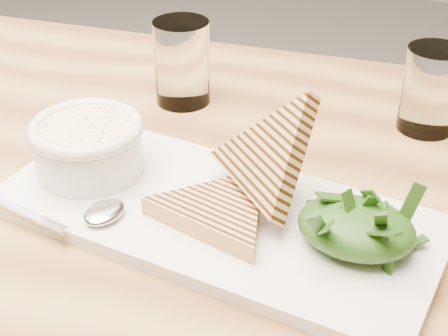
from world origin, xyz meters
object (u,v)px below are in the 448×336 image
at_px(glass_near, 182,62).
at_px(glass_far, 431,90).
at_px(soup_bowl, 89,152).
at_px(platter, 216,214).
at_px(table_top, 201,219).

bearing_deg(glass_near, glass_far, 9.69).
bearing_deg(glass_near, soup_bowl, -91.28).
distance_m(platter, glass_far, 0.32).
xyz_separation_m(platter, soup_bowl, (-0.15, 0.01, 0.03)).
bearing_deg(glass_far, platter, -119.85).
distance_m(table_top, glass_far, 0.32).
relative_size(platter, glass_far, 4.22).
height_order(glass_near, glass_far, glass_near).
height_order(platter, soup_bowl, soup_bowl).
xyz_separation_m(platter, glass_near, (-0.15, 0.22, 0.05)).
relative_size(platter, soup_bowl, 3.88).
relative_size(table_top, platter, 2.85).
bearing_deg(platter, glass_far, 60.15).
bearing_deg(table_top, glass_near, 120.69).
bearing_deg(soup_bowl, glass_near, 88.72).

